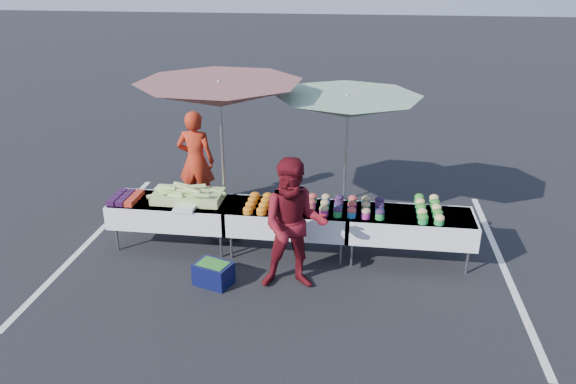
# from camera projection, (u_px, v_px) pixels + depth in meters

# --- Properties ---
(ground) EXTENTS (80.00, 80.00, 0.00)m
(ground) POSITION_uv_depth(u_px,v_px,m) (288.00, 252.00, 8.66)
(ground) COLOR black
(stripe_left) EXTENTS (0.10, 5.00, 0.00)m
(stripe_left) POSITION_uv_depth(u_px,v_px,m) (92.00, 239.00, 9.06)
(stripe_left) COLOR silver
(stripe_left) RESTS_ON ground
(stripe_right) EXTENTS (0.10, 5.00, 0.00)m
(stripe_right) POSITION_uv_depth(u_px,v_px,m) (503.00, 266.00, 8.26)
(stripe_right) COLOR silver
(stripe_right) RESTS_ON ground
(table_left) EXTENTS (1.86, 0.81, 0.75)m
(table_left) POSITION_uv_depth(u_px,v_px,m) (173.00, 211.00, 8.66)
(table_left) COLOR white
(table_left) RESTS_ON ground
(table_center) EXTENTS (1.86, 0.81, 0.75)m
(table_center) POSITION_uv_depth(u_px,v_px,m) (288.00, 218.00, 8.43)
(table_center) COLOR white
(table_center) RESTS_ON ground
(table_right) EXTENTS (1.86, 0.81, 0.75)m
(table_right) POSITION_uv_depth(u_px,v_px,m) (410.00, 225.00, 8.21)
(table_right) COLOR white
(table_right) RESTS_ON ground
(berry_punnets) EXTENTS (0.40, 0.54, 0.08)m
(berry_punnets) POSITION_uv_depth(u_px,v_px,m) (126.00, 198.00, 8.61)
(berry_punnets) COLOR black
(berry_punnets) RESTS_ON table_left
(corn_pile) EXTENTS (1.16, 0.57, 0.26)m
(corn_pile) POSITION_uv_depth(u_px,v_px,m) (187.00, 195.00, 8.57)
(corn_pile) COLOR #B2E173
(corn_pile) RESTS_ON table_left
(plastic_bags) EXTENTS (0.30, 0.25, 0.05)m
(plastic_bags) POSITION_uv_depth(u_px,v_px,m) (185.00, 209.00, 8.27)
(plastic_bags) COLOR white
(plastic_bags) RESTS_ON table_left
(carrot_bowls) EXTENTS (0.55, 0.69, 0.11)m
(carrot_bowls) POSITION_uv_depth(u_px,v_px,m) (265.00, 203.00, 8.39)
(carrot_bowls) COLOR #C56B15
(carrot_bowls) RESTS_ON table_center
(potato_cups) EXTENTS (1.14, 0.58, 0.16)m
(potato_cups) POSITION_uv_depth(u_px,v_px,m) (345.00, 206.00, 8.23)
(potato_cups) COLOR #246EAB
(potato_cups) RESTS_ON table_right
(bean_baskets) EXTENTS (0.36, 0.86, 0.15)m
(bean_baskets) POSITION_uv_depth(u_px,v_px,m) (429.00, 209.00, 8.16)
(bean_baskets) COLOR #228A3E
(bean_baskets) RESTS_ON table_right
(vendor) EXTENTS (0.67, 0.45, 1.81)m
(vendor) POSITION_uv_depth(u_px,v_px,m) (196.00, 161.00, 9.82)
(vendor) COLOR #B42A14
(vendor) RESTS_ON ground
(customer) EXTENTS (0.98, 0.81, 1.85)m
(customer) POSITION_uv_depth(u_px,v_px,m) (294.00, 225.00, 7.41)
(customer) COLOR maroon
(customer) RESTS_ON ground
(umbrella_left) EXTENTS (3.17, 3.17, 2.56)m
(umbrella_left) POSITION_uv_depth(u_px,v_px,m) (220.00, 96.00, 8.27)
(umbrella_left) COLOR black
(umbrella_left) RESTS_ON ground
(umbrella_right) EXTENTS (2.43, 2.43, 2.31)m
(umbrella_right) POSITION_uv_depth(u_px,v_px,m) (347.00, 108.00, 8.48)
(umbrella_right) COLOR black
(umbrella_right) RESTS_ON ground
(storage_bin) EXTENTS (0.58, 0.50, 0.32)m
(storage_bin) POSITION_uv_depth(u_px,v_px,m) (214.00, 273.00, 7.75)
(storage_bin) COLOR #0B0E38
(storage_bin) RESTS_ON ground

